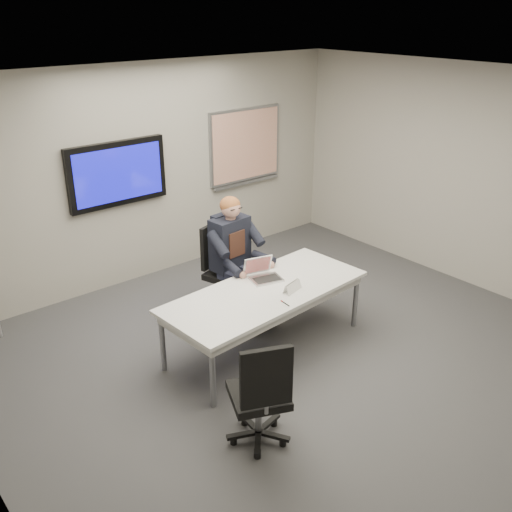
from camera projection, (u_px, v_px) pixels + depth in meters
floor at (310, 367)px, 5.88m from camera, size 6.00×6.00×0.02m
ceiling at (323, 86)px, 4.74m from camera, size 6.00×6.00×0.02m
wall_back at (151, 174)px, 7.41m from camera, size 6.00×0.02×2.80m
wall_right at (487, 182)px, 7.06m from camera, size 0.02×6.00×2.80m
conference_table at (265, 297)px, 5.98m from camera, size 2.31×1.08×0.69m
tv_display at (118, 174)px, 7.04m from camera, size 1.30×0.09×0.80m
whiteboard at (245, 146)px, 8.24m from camera, size 1.25×0.08×1.10m
office_chair_far at (226, 284)px, 6.86m from camera, size 0.65×0.65×1.08m
office_chair_near at (260, 411)px, 4.73m from camera, size 0.66×0.66×1.05m
seated_person at (240, 272)px, 6.58m from camera, size 0.47×0.81×1.46m
laptop at (263, 273)px, 6.17m from camera, size 0.38×0.38×0.23m
name_tent at (292, 286)px, 5.91m from camera, size 0.26×0.13×0.10m
pen at (285, 303)px, 5.67m from camera, size 0.02×0.14×0.01m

